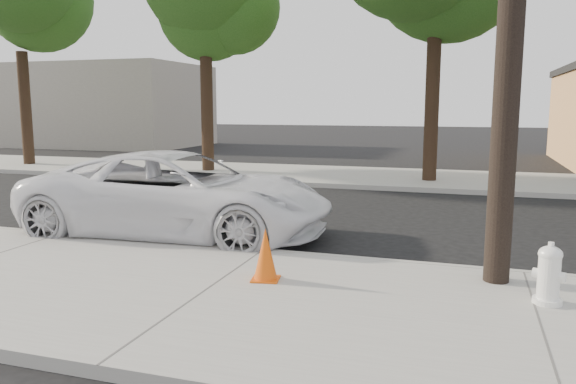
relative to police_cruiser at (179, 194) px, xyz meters
name	(u,v)px	position (x,y,z in m)	size (l,w,h in m)	color
ground	(300,232)	(2.12, 1.07, -0.82)	(120.00, 120.00, 0.00)	black
near_sidewalk	(204,296)	(2.12, -3.23, -0.75)	(90.00, 4.40, 0.15)	gray
far_sidewalk	(371,177)	(2.12, 9.57, -0.75)	(90.00, 5.00, 0.15)	gray
curb_near	(263,254)	(2.12, -1.03, -0.75)	(90.00, 0.12, 0.16)	#9E9B93
building_far	(90,106)	(-17.88, 21.07, 1.68)	(14.00, 8.00, 5.00)	gray
tree_a	(19,1)	(-11.68, 8.91, 5.71)	(4.65, 4.50, 9.00)	black
tree_b	(208,1)	(-3.69, 9.12, 5.33)	(4.34, 4.20, 8.45)	black
police_cruiser	(179,194)	(0.00, 0.00, 0.00)	(2.73, 5.91, 1.64)	white
fire_hydrant	(549,276)	(6.27, -2.38, -0.33)	(0.38, 0.34, 0.71)	white
traffic_cone	(265,255)	(2.71, -2.55, -0.32)	(0.43, 0.43, 0.72)	#DB510B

